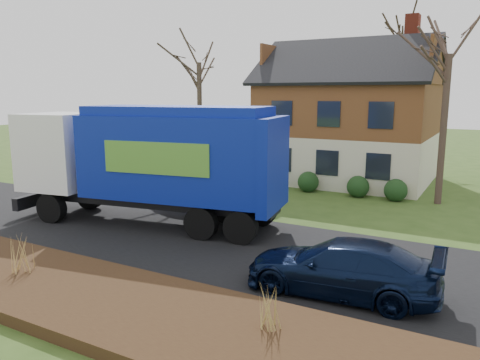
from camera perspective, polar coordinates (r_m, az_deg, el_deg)
The scene contains 13 objects.
ground at distance 16.87m, azimuth -7.54°, elevation -6.97°, with size 120.00×120.00×0.00m, color #304B19.
road at distance 16.87m, azimuth -7.54°, elevation -6.94°, with size 80.00×7.00×0.02m, color black.
mulch_verge at distance 13.21m, azimuth -21.63°, elevation -12.03°, with size 80.00×3.50×0.30m, color black.
main_house at distance 28.02m, azimuth 12.16°, elevation 8.24°, with size 12.95×8.95×9.26m.
ranch_house at distance 33.89m, azimuth -10.93°, elevation 4.90°, with size 9.80×8.20×3.70m.
garbage_truck at distance 18.19m, azimuth -10.65°, elevation 2.76°, with size 11.02×4.55×4.58m.
silver_sedan at distance 21.11m, azimuth -5.68°, elevation -1.24°, with size 1.60×4.58×1.51m, color #9B9EA2.
navy_wagon at distance 12.33m, azimuth 12.21°, elevation -10.35°, with size 1.98×4.88×1.42m, color black.
tree_front_west at distance 27.98m, azimuth -5.06°, elevation 16.11°, with size 3.17×3.17×9.43m.
tree_front_east at distance 23.20m, azimuth 24.38°, elevation 16.54°, with size 3.47×3.47×9.63m.
tree_back at distance 37.18m, azimuth 19.41°, elevation 17.02°, with size 3.63×3.63×11.51m.
grass_clump_mid at distance 13.97m, azimuth -25.04°, elevation -8.13°, with size 0.37×0.31×1.04m.
grass_clump_east at distance 9.93m, azimuth 3.54°, elevation -15.03°, with size 0.38×0.31×0.95m.
Camera 1 is at (9.64, -12.88, 5.07)m, focal length 35.00 mm.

